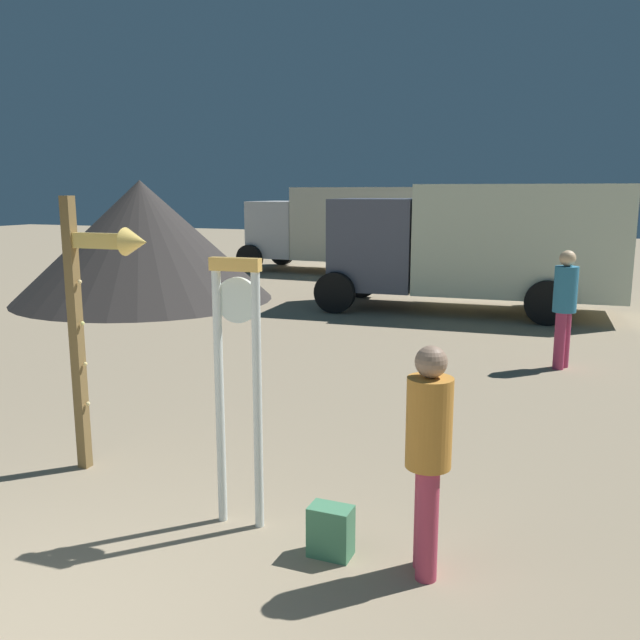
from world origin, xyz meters
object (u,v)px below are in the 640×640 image
(dome_tent, at_px, (142,240))
(box_truck_near, at_px, (480,242))
(standing_clock, at_px, (238,368))
(arrow_sign, at_px, (97,298))
(person_distant, at_px, (565,303))
(backpack, at_px, (331,531))
(box_truck_far, at_px, (356,226))
(person_near_clock, at_px, (428,450))

(dome_tent, bearing_deg, box_truck_near, 9.84)
(standing_clock, height_order, box_truck_near, box_truck_near)
(standing_clock, bearing_deg, arrow_sign, 166.10)
(person_distant, bearing_deg, dome_tent, 162.60)
(backpack, relative_size, box_truck_near, 0.06)
(standing_clock, distance_m, dome_tent, 12.05)
(standing_clock, xyz_separation_m, box_truck_far, (-4.75, 16.40, 0.25))
(standing_clock, bearing_deg, box_truck_far, 106.17)
(box_truck_near, height_order, dome_tent, dome_tent)
(arrow_sign, relative_size, person_distant, 1.45)
(person_near_clock, relative_size, person_distant, 0.92)
(person_distant, bearing_deg, box_truck_near, 113.92)
(person_distant, xyz_separation_m, box_truck_near, (-1.99, 4.49, 0.55))
(arrow_sign, distance_m, backpack, 3.00)
(box_truck_near, height_order, box_truck_far, box_truck_near)
(standing_clock, bearing_deg, box_truck_near, 89.21)
(box_truck_near, bearing_deg, standing_clock, -90.79)
(standing_clock, bearing_deg, backpack, -12.09)
(person_near_clock, distance_m, person_distant, 6.27)
(backpack, height_order, box_truck_near, box_truck_near)
(arrow_sign, relative_size, person_near_clock, 1.59)
(box_truck_far, bearing_deg, box_truck_near, -49.94)
(person_distant, relative_size, dome_tent, 0.28)
(arrow_sign, xyz_separation_m, box_truck_near, (1.83, 10.16, -0.13))
(person_near_clock, relative_size, box_truck_far, 0.23)
(standing_clock, height_order, backpack, standing_clock)
(person_near_clock, relative_size, backpack, 4.29)
(person_near_clock, relative_size, dome_tent, 0.26)
(person_distant, relative_size, box_truck_far, 0.25)
(standing_clock, bearing_deg, dome_tent, 130.26)
(backpack, distance_m, person_distant, 6.45)
(standing_clock, bearing_deg, person_distant, 70.67)
(arrow_sign, bearing_deg, backpack, -13.30)
(person_distant, distance_m, box_truck_near, 4.94)
(backpack, height_order, dome_tent, dome_tent)
(backpack, height_order, person_distant, person_distant)
(box_truck_near, distance_m, dome_tent, 8.05)
(person_distant, height_order, dome_tent, dome_tent)
(arrow_sign, height_order, box_truck_near, box_truck_near)
(arrow_sign, bearing_deg, person_near_clock, -9.97)
(arrow_sign, height_order, person_distant, arrow_sign)
(box_truck_far, xyz_separation_m, dome_tent, (-3.04, -7.20, -0.08))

